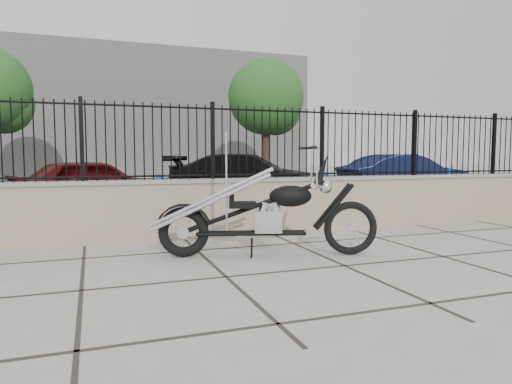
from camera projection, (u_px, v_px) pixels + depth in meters
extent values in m
plane|color=#99968E|center=(345.00, 266.00, 5.55)|extent=(90.00, 90.00, 0.00)
plane|color=black|center=(173.00, 191.00, 17.27)|extent=(30.00, 30.00, 0.00)
cube|color=gray|center=(270.00, 206.00, 7.86)|extent=(14.00, 0.36, 0.96)
cube|color=black|center=(270.00, 143.00, 7.77)|extent=(14.00, 0.08, 1.20)
cube|color=beige|center=(137.00, 115.00, 30.08)|extent=(22.00, 6.00, 8.00)
imported|color=#490A0B|center=(93.00, 184.00, 11.04)|extent=(4.04, 2.63, 1.28)
imported|color=black|center=(249.00, 177.00, 13.51)|extent=(5.16, 3.81, 1.39)
imported|color=#0E1433|center=(404.00, 176.00, 14.40)|extent=(4.20, 1.55, 1.37)
cylinder|color=#0C43BF|center=(160.00, 196.00, 9.90)|extent=(0.13, 0.13, 0.94)
cylinder|color=blue|center=(324.00, 194.00, 10.18)|extent=(0.15, 0.15, 0.97)
cylinder|color=#0C3FC1|center=(449.00, 187.00, 12.27)|extent=(0.15, 0.15, 0.98)
cylinder|color=#382619|center=(266.00, 148.00, 22.12)|extent=(0.34, 0.34, 3.41)
sphere|color=#2B6224|center=(266.00, 93.00, 21.91)|extent=(3.64, 3.64, 3.64)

